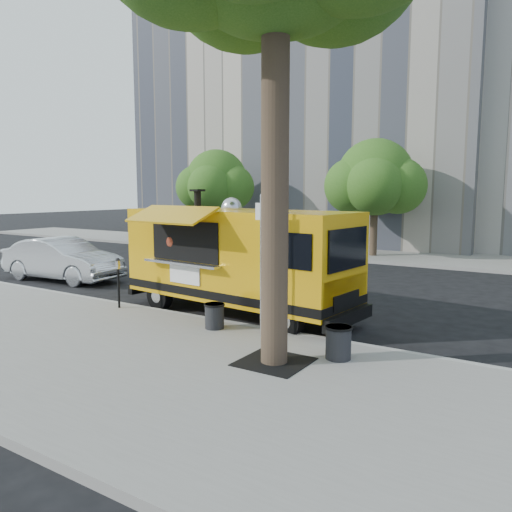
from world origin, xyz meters
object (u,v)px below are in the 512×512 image
Objects in this scene: parking_meter at (118,277)px; trash_bin_left at (214,315)px; far_tree_a at (217,181)px; sedan at (63,259)px; far_tree_b at (375,178)px; trash_bin_right at (338,341)px; food_truck at (237,257)px; sign_post at (261,257)px.

parking_meter is 3.38m from trash_bin_left.
sedan is (1.56, -11.34, -3.01)m from far_tree_a.
far_tree_b is 8.99× the size of trash_bin_right.
food_truck is 12.00× the size of trash_bin_left.
parking_meter is 3.17m from food_truck.
far_tree_b is 14.61m from sign_post.
trash_bin_right is (1.95, -0.45, -1.37)m from sign_post.
far_tree_b reaches higher than sign_post.
parking_meter is 0.20× the size of food_truck.
food_truck is 8.24m from sedan.
far_tree_a is 8.75× the size of trash_bin_right.
far_tree_b is at bearing 107.02° from trash_bin_right.
trash_bin_right is at bearing -13.01° from sign_post.
sign_post is 2.43m from trash_bin_right.
far_tree_b is at bearing 95.33° from trash_bin_left.
sign_post is at bearing -79.85° from far_tree_b.
food_truck is (9.73, -12.13, -2.25)m from far_tree_a.
food_truck is at bearing 136.56° from sign_post.
trash_bin_right is at bearing -5.71° from parking_meter.
food_truck reaches higher than sign_post.
sign_post reaches higher than trash_bin_right.
far_tree_b is at bearing 99.16° from food_truck.
far_tree_a reaches higher than sign_post.
parking_meter is (-4.55, 0.20, -0.87)m from sign_post.
far_tree_a is 1.79× the size of sign_post.
trash_bin_left is at bearing 172.46° from trash_bin_right.
trash_bin_right is (3.77, -2.17, -1.05)m from food_truck.
parking_meter is at bearing -62.85° from far_tree_a.
far_tree_b is 1.83× the size of sign_post.
food_truck is (-1.82, 1.72, -0.33)m from sign_post.
trash_bin_left is 3.20m from trash_bin_right.
parking_meter reaches higher than trash_bin_right.
trash_bin_right reaches higher than trash_bin_left.
sign_post is 2.53m from food_truck.
trash_bin_right is (4.50, -14.70, -3.36)m from far_tree_b.
food_truck is 2.14m from trash_bin_left.
far_tree_b is at bearing 100.15° from sign_post.
sedan is 12.30m from trash_bin_right.
far_tree_b reaches higher than sedan.
sign_post is at bearing 166.99° from trash_bin_right.
sign_post is (11.55, -13.85, -1.93)m from far_tree_a.
far_tree_a reaches higher than trash_bin_right.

